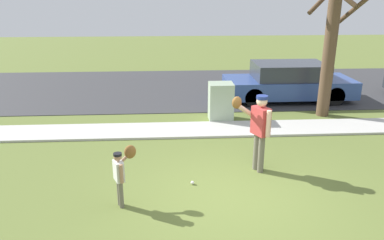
# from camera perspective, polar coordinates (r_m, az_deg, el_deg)

# --- Properties ---
(ground_plane) EXTENTS (48.00, 48.00, 0.00)m
(ground_plane) POSITION_cam_1_polar(r_m,az_deg,el_deg) (10.48, 3.02, -1.77)
(ground_plane) COLOR olive
(sidewalk_strip) EXTENTS (36.00, 1.20, 0.06)m
(sidewalk_strip) POSITION_cam_1_polar(r_m,az_deg,el_deg) (10.56, 2.97, -1.42)
(sidewalk_strip) COLOR beige
(sidewalk_strip) RESTS_ON ground
(road_surface) EXTENTS (36.00, 6.80, 0.02)m
(road_surface) POSITION_cam_1_polar(r_m,az_deg,el_deg) (15.33, 0.93, 5.01)
(road_surface) COLOR #38383A
(road_surface) RESTS_ON ground
(person_adult) EXTENTS (0.83, 0.55, 1.69)m
(person_adult) POSITION_cam_1_polar(r_m,az_deg,el_deg) (7.97, 10.07, -0.73)
(person_adult) COLOR #6B6656
(person_adult) RESTS_ON ground
(person_child) EXTENTS (0.43, 0.54, 1.09)m
(person_child) POSITION_cam_1_polar(r_m,az_deg,el_deg) (6.83, -10.63, -7.37)
(person_child) COLOR #6B6656
(person_child) RESTS_ON ground
(baseball) EXTENTS (0.07, 0.07, 0.07)m
(baseball) POSITION_cam_1_polar(r_m,az_deg,el_deg) (7.69, 0.07, -9.53)
(baseball) COLOR white
(baseball) RESTS_ON ground
(utility_cabinet) EXTENTS (0.71, 0.65, 1.14)m
(utility_cabinet) POSITION_cam_1_polar(r_m,az_deg,el_deg) (11.31, 4.40, 2.80)
(utility_cabinet) COLOR #9EB293
(utility_cabinet) RESTS_ON ground
(street_tree_near) EXTENTS (1.84, 1.88, 4.77)m
(street_tree_near) POSITION_cam_1_polar(r_m,az_deg,el_deg) (12.05, 20.51, 12.29)
(street_tree_near) COLOR brown
(street_tree_near) RESTS_ON ground
(parked_wagon_blue) EXTENTS (4.50, 1.80, 1.33)m
(parked_wagon_blue) POSITION_cam_1_polar(r_m,az_deg,el_deg) (13.80, 14.45, 5.61)
(parked_wagon_blue) COLOR #2D478C
(parked_wagon_blue) RESTS_ON road_surface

